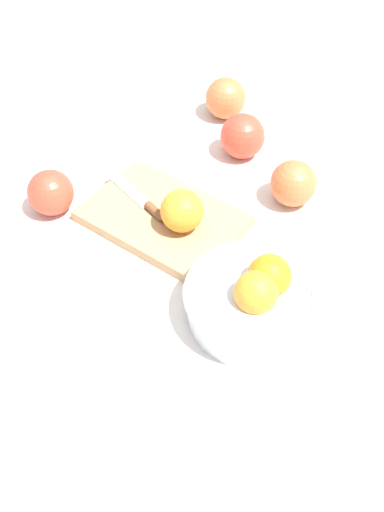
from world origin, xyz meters
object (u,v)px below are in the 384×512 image
at_px(cutting_board, 163,218).
at_px(knife, 144,202).
at_px(bowl, 255,298).
at_px(apple_back_right, 51,193).
at_px(apple_front_left, 293,183).
at_px(orange_on_board, 182,211).
at_px(apple_front_right_2, 243,136).
at_px(apple_front_right, 226,98).

bearing_deg(cutting_board, knife, 2.22).
relative_size(bowl, knife, 1.28).
bearing_deg(apple_back_right, bowl, -174.48).
distance_m(bowl, apple_front_left, 0.26).
xyz_separation_m(cutting_board, orange_on_board, (-0.04, 0.00, 0.04)).
bearing_deg(knife, apple_front_left, -133.34).
relative_size(apple_front_left, apple_back_right, 1.03).
distance_m(cutting_board, apple_front_right_2, 0.23).
bearing_deg(knife, cutting_board, -177.78).
bearing_deg(orange_on_board, bowl, 162.78).
height_order(cutting_board, apple_front_right_2, apple_front_right_2).
bearing_deg(apple_front_right_2, bowl, 129.72).
relative_size(bowl, apple_back_right, 2.59).
relative_size(apple_front_right, apple_back_right, 1.04).
bearing_deg(apple_back_right, cutting_board, -149.17).
bearing_deg(cutting_board, bowl, 165.57).
xyz_separation_m(apple_front_left, apple_front_right, (0.24, -0.13, 0.00)).
bearing_deg(bowl, orange_on_board, -17.22).
height_order(cutting_board, apple_back_right, apple_back_right).
relative_size(apple_front_left, apple_front_right_2, 0.96).
bearing_deg(apple_front_right, orange_on_board, 116.71).
height_order(orange_on_board, apple_front_right, orange_on_board).
distance_m(apple_front_right, apple_back_right, 0.41).
height_order(bowl, apple_front_right, bowl).
bearing_deg(apple_front_right, bowl, 132.83).
distance_m(cutting_board, apple_back_right, 0.19).
bearing_deg(apple_front_right_2, apple_back_right, 65.39).
bearing_deg(apple_front_right, apple_front_left, 152.41).
bearing_deg(apple_front_right_2, apple_front_right, -38.04).
bearing_deg(apple_front_left, apple_back_right, 43.45).
bearing_deg(apple_front_right_2, cutting_board, 92.95).
distance_m(apple_front_left, apple_front_right, 0.28).
bearing_deg(apple_front_right_2, orange_on_board, 103.41).
height_order(apple_front_left, apple_front_right, apple_front_right).
bearing_deg(apple_front_left, knife, 46.66).
height_order(bowl, knife, bowl).
height_order(cutting_board, knife, knife).
xyz_separation_m(bowl, cutting_board, (0.23, -0.06, -0.03)).
height_order(bowl, orange_on_board, bowl).
bearing_deg(apple_back_right, apple_front_right_2, -114.61).
bearing_deg(apple_back_right, apple_front_right, -96.82).
relative_size(knife, apple_back_right, 2.02).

